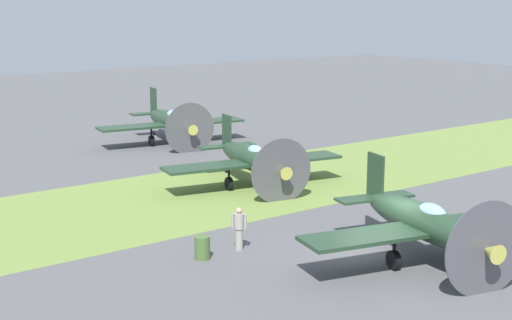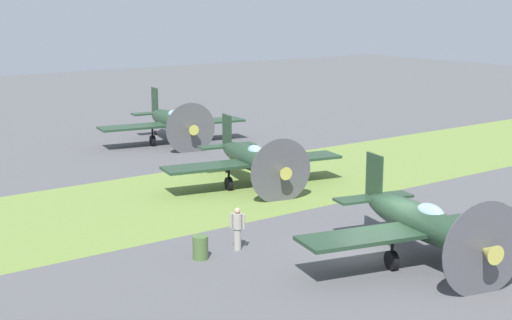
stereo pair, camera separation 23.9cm
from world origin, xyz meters
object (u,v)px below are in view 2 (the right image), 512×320
Objects in this scene: fuel_drum at (200,247)px; airplane_trail at (172,121)px; airplane_lead at (422,222)px; airplane_wingman at (252,159)px; ground_crew_chief at (237,228)px.

airplane_trail is at bearing -117.74° from fuel_drum.
airplane_lead is 11.47× the size of fuel_drum.
airplane_trail is (-2.79, -13.17, 0.06)m from airplane_wingman.
airplane_wingman is 11.13× the size of fuel_drum.
fuel_drum is (6.58, -5.21, -1.08)m from airplane_lead.
fuel_drum is at bearing 72.19° from airplane_trail.
airplane_lead is 5.97× the size of ground_crew_chief.
airplane_lead is 1.03× the size of airplane_wingman.
ground_crew_chief is (9.48, 21.32, -0.63)m from airplane_trail.
airplane_lead is 0.99× the size of airplane_trail.
airplane_trail is 24.13m from fuel_drum.
fuel_drum is (11.22, 21.33, -1.09)m from airplane_trail.
airplane_lead is 8.46m from fuel_drum.
airplane_trail reaches higher than fuel_drum.
ground_crew_chief reaches higher than fuel_drum.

